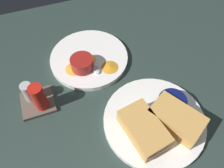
{
  "coord_description": "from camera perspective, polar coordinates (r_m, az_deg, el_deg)",
  "views": [
    {
      "loc": [
        -26.7,
        16.46,
        54.87
      ],
      "look_at": [
        7.88,
        3.93,
        3.0
      ],
      "focal_mm": 36.02,
      "sensor_mm": 36.0,
      "label": 1
    }
  ],
  "objects": [
    {
      "name": "plate_sandwich_main",
      "position": [
        0.61,
        10.61,
        -9.19
      ],
      "size": [
        26.81,
        26.81,
        1.6
      ],
      "primitive_type": "cylinder",
      "color": "white",
      "rests_on": "ground_plane"
    },
    {
      "name": "spoon_by_dark_ramekin",
      "position": [
        0.6,
        10.37,
        -7.96
      ],
      "size": [
        3.25,
        9.96,
        0.8
      ],
      "color": "silver",
      "rests_on": "plate_sandwich_main"
    },
    {
      "name": "ramekin_light_gravy",
      "position": [
        0.68,
        -7.63,
        5.29
      ],
      "size": [
        6.9,
        6.9,
        3.82
      ],
      "color": "maroon",
      "rests_on": "plate_chips_companion"
    },
    {
      "name": "condiment_caddy",
      "position": [
        0.64,
        -18.69,
        -3.35
      ],
      "size": [
        9.0,
        9.0,
        9.5
      ],
      "color": "brown",
      "rests_on": "ground_plane"
    },
    {
      "name": "spoon_by_gravy_ramekin",
      "position": [
        0.69,
        -4.38,
        4.3
      ],
      "size": [
        9.93,
        2.43,
        0.8
      ],
      "color": "silver",
      "rests_on": "plate_chips_companion"
    },
    {
      "name": "plantain_chip_scatter",
      "position": [
        0.7,
        -5.76,
        5.02
      ],
      "size": [
        13.46,
        17.03,
        0.6
      ],
      "color": "gold",
      "rests_on": "plate_chips_companion"
    },
    {
      "name": "plate_chips_companion",
      "position": [
        0.73,
        -5.82,
        6.55
      ],
      "size": [
        24.76,
        24.76,
        1.6
      ],
      "primitive_type": "cylinder",
      "color": "white",
      "rests_on": "ground_plane"
    },
    {
      "name": "ground_plane",
      "position": [
        0.65,
        5.72,
        -6.72
      ],
      "size": [
        110.0,
        110.0,
        3.0
      ],
      "primitive_type": "cube",
      "color": "#283833"
    },
    {
      "name": "ramekin_dark_sauce",
      "position": [
        0.62,
        14.91,
        -4.73
      ],
      "size": [
        7.5,
        7.5,
        3.58
      ],
      "color": "#0C144C",
      "rests_on": "plate_sandwich_main"
    },
    {
      "name": "sandwich_half_near",
      "position": [
        0.56,
        8.06,
        -11.3
      ],
      "size": [
        14.29,
        9.79,
        4.8
      ],
      "color": "tan",
      "rests_on": "plate_sandwich_main"
    },
    {
      "name": "sandwich_half_far",
      "position": [
        0.59,
        16.01,
        -8.54
      ],
      "size": [
        15.06,
        13.12,
        4.8
      ],
      "color": "tan",
      "rests_on": "plate_sandwich_main"
    }
  ]
}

